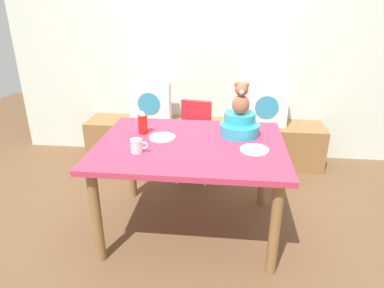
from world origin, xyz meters
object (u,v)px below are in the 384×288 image
object	(u,v)px
pillow_floral_left	(150,102)
dining_table	(191,155)
highchair	(193,131)
infant_seat_teal	(240,125)
coffee_mug	(137,146)
ketchup_bottle	(143,123)
dinner_plate_far	(162,137)
teddy_bear	(241,99)
pillow_floral_right	(266,105)
dinner_plate_near	(254,150)

from	to	relation	value
pillow_floral_left	dining_table	distance (m)	1.38
highchair	infant_seat_teal	distance (m)	0.80
highchair	coffee_mug	size ratio (longest dim) A/B	6.58
pillow_floral_left	highchair	bearing A→B (deg)	-39.25
ketchup_bottle	dinner_plate_far	size ratio (longest dim) A/B	0.92
coffee_mug	dinner_plate_far	distance (m)	0.30
pillow_floral_left	highchair	world-z (taller)	pillow_floral_left
highchair	teddy_bear	bearing A→B (deg)	-55.17
teddy_bear	ketchup_bottle	distance (m)	0.77
pillow_floral_right	ketchup_bottle	bearing A→B (deg)	-133.86
dining_table	coffee_mug	xyz separation A→B (m)	(-0.34, -0.20, 0.14)
coffee_mug	infant_seat_teal	bearing A→B (deg)	31.14
teddy_bear	dinner_plate_near	bearing A→B (deg)	-72.00
pillow_floral_right	highchair	world-z (taller)	pillow_floral_right
pillow_floral_right	dinner_plate_near	xyz separation A→B (m)	(-0.21, -1.33, 0.07)
pillow_floral_right	dinner_plate_near	distance (m)	1.35
infant_seat_teal	teddy_bear	xyz separation A→B (m)	(0.00, -0.00, 0.21)
pillow_floral_left	dinner_plate_far	size ratio (longest dim) A/B	2.20
pillow_floral_right	infant_seat_teal	bearing A→B (deg)	-106.59
infant_seat_teal	dining_table	bearing A→B (deg)	-148.22
dining_table	highchair	bearing A→B (deg)	94.96
pillow_floral_left	coffee_mug	size ratio (longest dim) A/B	3.67
pillow_floral_left	pillow_floral_right	xyz separation A→B (m)	(1.24, 0.00, 0.00)
pillow_floral_left	coffee_mug	world-z (taller)	pillow_floral_left
pillow_floral_left	pillow_floral_right	bearing A→B (deg)	0.00
infant_seat_teal	dinner_plate_far	distance (m)	0.60
pillow_floral_right	ketchup_bottle	size ratio (longest dim) A/B	2.38
infant_seat_teal	coffee_mug	xyz separation A→B (m)	(-0.70, -0.42, -0.02)
dinner_plate_near	dinner_plate_far	distance (m)	0.69
highchair	ketchup_bottle	world-z (taller)	ketchup_bottle
ketchup_bottle	dinner_plate_far	distance (m)	0.20
pillow_floral_right	dinner_plate_far	distance (m)	1.47
coffee_mug	dinner_plate_near	distance (m)	0.81
coffee_mug	dinner_plate_far	xyz separation A→B (m)	(0.12, 0.27, -0.04)
ketchup_bottle	pillow_floral_left	bearing A→B (deg)	99.98
pillow_floral_left	pillow_floral_right	distance (m)	1.24
dining_table	teddy_bear	distance (m)	0.56
dining_table	teddy_bear	bearing A→B (deg)	31.71
highchair	dinner_plate_far	distance (m)	0.81
infant_seat_teal	ketchup_bottle	bearing A→B (deg)	-175.09
dinner_plate_far	pillow_floral_left	bearing A→B (deg)	106.98
dining_table	ketchup_bottle	distance (m)	0.46
pillow_floral_right	highchair	xyz separation A→B (m)	(-0.73, -0.42, -0.16)
dining_table	coffee_mug	bearing A→B (deg)	-149.53
teddy_bear	coffee_mug	distance (m)	0.85
pillow_floral_right	coffee_mug	size ratio (longest dim) A/B	3.67
pillow_floral_right	dinner_plate_near	size ratio (longest dim) A/B	2.20
dining_table	coffee_mug	distance (m)	0.42
dining_table	pillow_floral_left	bearing A→B (deg)	114.97
teddy_bear	dining_table	bearing A→B (deg)	-148.29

